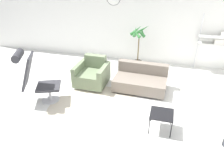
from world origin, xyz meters
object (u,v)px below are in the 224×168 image
(lounge_chair, at_px, (34,74))
(shelf_unit, at_px, (222,40))
(armchair_red, at_px, (92,75))
(potted_plant, at_px, (138,50))
(couch_low, at_px, (141,81))
(side_table, at_px, (162,115))

(lounge_chair, bearing_deg, shelf_unit, 101.18)
(armchair_red, xyz_separation_m, potted_plant, (1.05, 1.45, 0.33))
(armchair_red, bearing_deg, couch_low, -173.44)
(lounge_chair, distance_m, potted_plant, 3.36)
(armchair_red, distance_m, side_table, 2.49)
(lounge_chair, xyz_separation_m, potted_plant, (2.08, 2.63, -0.13))
(armchair_red, height_order, potted_plant, potted_plant)
(couch_low, height_order, potted_plant, potted_plant)
(side_table, distance_m, potted_plant, 3.08)
(armchair_red, height_order, couch_low, armchair_red)
(armchair_red, relative_size, shelf_unit, 0.50)
(side_table, relative_size, shelf_unit, 0.27)
(lounge_chair, relative_size, side_table, 2.84)
(couch_low, bearing_deg, shelf_unit, -139.90)
(lounge_chair, xyz_separation_m, side_table, (3.05, -0.28, -0.39))
(lounge_chair, bearing_deg, armchair_red, 116.65)
(shelf_unit, bearing_deg, potted_plant, -172.10)
(armchair_red, bearing_deg, potted_plant, -124.23)
(lounge_chair, distance_m, couch_low, 2.77)
(armchair_red, height_order, shelf_unit, shelf_unit)
(armchair_red, bearing_deg, shelf_unit, -151.19)
(lounge_chair, distance_m, side_table, 3.08)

